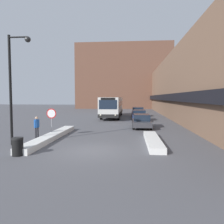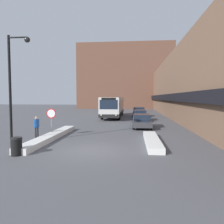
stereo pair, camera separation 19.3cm
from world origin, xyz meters
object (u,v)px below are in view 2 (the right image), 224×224
at_px(parked_car_middle, 140,115).
at_px(parked_car_back, 139,112).
at_px(street_lamp, 14,78).
at_px(stop_sign, 51,116).
at_px(pedestrian, 37,125).
at_px(parked_car_front, 142,121).
at_px(city_bus, 113,106).
at_px(trash_bin, 16,146).

xyz_separation_m(parked_car_middle, parked_car_back, (-0.00, 5.94, 0.05)).
bearing_deg(parked_car_back, street_lamp, -111.06).
relative_size(stop_sign, street_lamp, 0.32).
bearing_deg(pedestrian, parked_car_middle, -23.88).
distance_m(parked_car_front, street_lamp, 12.58).
bearing_deg(city_bus, parked_car_front, -70.90).
xyz_separation_m(parked_car_back, trash_bin, (-6.87, -24.00, -0.27)).
relative_size(stop_sign, pedestrian, 1.35).
xyz_separation_m(city_bus, street_lamp, (-4.36, -20.14, 2.55)).
xyz_separation_m(parked_car_back, stop_sign, (-7.16, -18.38, 0.82)).
bearing_deg(stop_sign, city_bus, 79.24).
distance_m(city_bus, parked_car_middle, 6.07).
bearing_deg(city_bus, street_lamp, -102.23).
distance_m(stop_sign, street_lamp, 4.29).
relative_size(parked_car_front, pedestrian, 2.67).
xyz_separation_m(parked_car_middle, pedestrian, (-8.04, -13.16, 0.26)).
xyz_separation_m(pedestrian, trash_bin, (1.16, -4.90, -0.48)).
xyz_separation_m(city_bus, parked_car_back, (3.94, 1.42, -0.92)).
height_order(city_bus, stop_sign, city_bus).
distance_m(city_bus, trash_bin, 22.80).
bearing_deg(parked_car_middle, street_lamp, -117.99).
distance_m(parked_car_back, trash_bin, 24.97).
bearing_deg(trash_bin, city_bus, 82.60).
bearing_deg(street_lamp, parked_car_front, 46.53).
height_order(parked_car_back, pedestrian, pedestrian).
relative_size(parked_car_middle, stop_sign, 2.21).
relative_size(street_lamp, trash_bin, 7.23).
bearing_deg(city_bus, trash_bin, -97.40).
xyz_separation_m(parked_car_front, trash_bin, (-6.87, -11.20, -0.20)).
bearing_deg(parked_car_middle, city_bus, 131.11).
distance_m(parked_car_back, pedestrian, 20.72).
bearing_deg(pedestrian, parked_car_front, -44.39).
xyz_separation_m(city_bus, trash_bin, (-2.93, -22.58, -1.19)).
bearing_deg(street_lamp, trash_bin, -59.64).
height_order(parked_car_middle, trash_bin, parked_car_middle).
bearing_deg(trash_bin, parked_car_back, 74.02).
bearing_deg(parked_car_middle, trash_bin, -110.83).
bearing_deg(pedestrian, trash_bin, -159.14).
xyz_separation_m(parked_car_middle, stop_sign, (-7.16, -12.45, 0.87)).
distance_m(parked_car_front, pedestrian, 10.21).
distance_m(city_bus, stop_sign, 17.26).
distance_m(stop_sign, pedestrian, 1.28).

